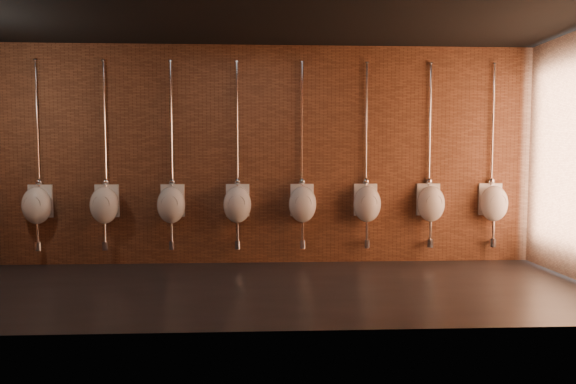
# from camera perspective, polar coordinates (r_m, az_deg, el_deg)

# --- Properties ---
(ground) EXTENTS (8.50, 8.50, 0.00)m
(ground) POSITION_cam_1_polar(r_m,az_deg,el_deg) (6.29, -4.91, -10.67)
(ground) COLOR black
(ground) RESTS_ON ground
(room_shell) EXTENTS (8.54, 3.04, 3.22)m
(room_shell) POSITION_cam_1_polar(r_m,az_deg,el_deg) (6.10, -5.03, 7.94)
(room_shell) COLOR black
(room_shell) RESTS_ON ground
(urinal_1) EXTENTS (0.41, 0.36, 2.72)m
(urinal_1) POSITION_cam_1_polar(r_m,az_deg,el_deg) (8.14, -26.13, -1.25)
(urinal_1) COLOR white
(urinal_1) RESTS_ON ground
(urinal_2) EXTENTS (0.41, 0.36, 2.72)m
(urinal_2) POSITION_cam_1_polar(r_m,az_deg,el_deg) (7.81, -19.72, -1.27)
(urinal_2) COLOR white
(urinal_2) RESTS_ON ground
(urinal_3) EXTENTS (0.41, 0.36, 2.72)m
(urinal_3) POSITION_cam_1_polar(r_m,az_deg,el_deg) (7.59, -12.84, -1.29)
(urinal_3) COLOR white
(urinal_3) RESTS_ON ground
(urinal_4) EXTENTS (0.41, 0.36, 2.72)m
(urinal_4) POSITION_cam_1_polar(r_m,az_deg,el_deg) (7.48, -5.65, -1.28)
(urinal_4) COLOR white
(urinal_4) RESTS_ON ground
(urinal_5) EXTENTS (0.41, 0.36, 2.72)m
(urinal_5) POSITION_cam_1_polar(r_m,az_deg,el_deg) (7.49, 1.63, -1.25)
(urinal_5) COLOR white
(urinal_5) RESTS_ON ground
(urinal_6) EXTENTS (0.41, 0.36, 2.72)m
(urinal_6) POSITION_cam_1_polar(r_m,az_deg,el_deg) (7.62, 8.77, -1.21)
(urinal_6) COLOR white
(urinal_6) RESTS_ON ground
(urinal_7) EXTENTS (0.41, 0.36, 2.72)m
(urinal_7) POSITION_cam_1_polar(r_m,az_deg,el_deg) (7.86, 15.58, -1.15)
(urinal_7) COLOR white
(urinal_7) RESTS_ON ground
(urinal_8) EXTENTS (0.41, 0.36, 2.72)m
(urinal_8) POSITION_cam_1_polar(r_m,az_deg,el_deg) (8.21, 21.89, -1.08)
(urinal_8) COLOR white
(urinal_8) RESTS_ON ground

